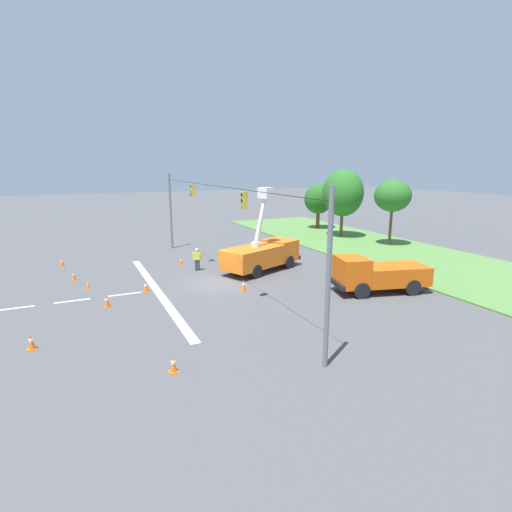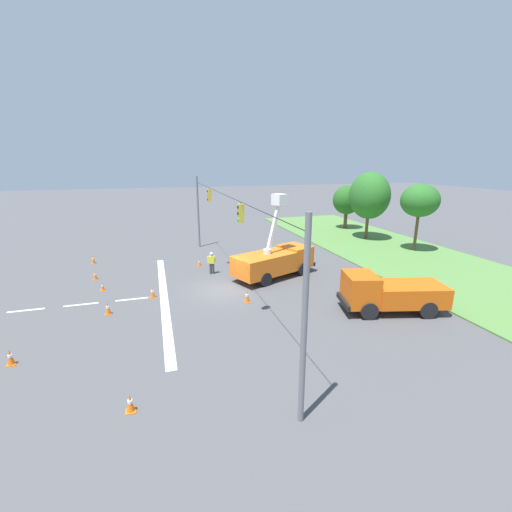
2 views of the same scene
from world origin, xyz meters
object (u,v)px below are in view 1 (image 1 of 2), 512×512
Objects in this scene: traffic_cone_near_bucket at (173,364)px; traffic_cone_mid_right at (244,285)px; tree_far_west at (318,199)px; traffic_cone_foreground_left at (62,262)px; traffic_cone_mid_left at (181,261)px; traffic_cone_lane_edge_a at (88,285)px; road_worker at (197,258)px; tree_centre at (393,196)px; traffic_cone_lane_edge_b at (74,275)px; traffic_cone_far_right at (31,342)px; traffic_cone_foreground_right at (107,301)px; traffic_cone_far_left at (146,286)px; tree_west at (343,193)px; utility_truck_support_near at (377,274)px; utility_truck_bucket_lift at (262,253)px.

traffic_cone_mid_right is at bearing 141.81° from traffic_cone_near_bucket.
traffic_cone_foreground_left is (7.86, -29.45, -3.39)m from tree_far_west.
traffic_cone_lane_edge_a is at bearing -62.02° from traffic_cone_mid_left.
road_worker is 8.02m from traffic_cone_lane_edge_a.
traffic_cone_near_bucket is (15.82, -25.72, -4.64)m from tree_centre.
traffic_cone_lane_edge_a is 2.71m from traffic_cone_lane_edge_b.
road_worker is 14.56m from traffic_cone_far_right.
traffic_cone_mid_left is at bearing 141.58° from traffic_cone_foreground_right.
traffic_cone_lane_edge_b is at bearing -139.92° from traffic_cone_far_left.
tree_west is 20.76m from road_worker.
utility_truck_support_near is 18.74m from traffic_cone_lane_edge_a.
tree_centre is 21.57m from traffic_cone_mid_left.
traffic_cone_foreground_right is at bearing -52.61° from traffic_cone_far_left.
road_worker is at bearing 159.78° from traffic_cone_near_bucket.
traffic_cone_far_right is at bearing -72.27° from traffic_cone_mid_right.
utility_truck_support_near reaches higher than traffic_cone_far_right.
traffic_cone_mid_right is at bearing 10.68° from road_worker.
traffic_cone_far_left is at bearing 40.08° from traffic_cone_lane_edge_b.
traffic_cone_lane_edge_b reaches higher than traffic_cone_lane_edge_a.
traffic_cone_far_right is (4.31, -3.49, -0.02)m from traffic_cone_foreground_right.
traffic_cone_foreground_left is 4.71m from traffic_cone_lane_edge_b.
tree_west is at bearing 108.27° from traffic_cone_lane_edge_a.
traffic_cone_far_right is at bearing -62.29° from utility_truck_bucket_lift.
utility_truck_bucket_lift is 12.40m from traffic_cone_lane_edge_a.
traffic_cone_lane_edge_b is (-11.06, -17.51, -0.83)m from utility_truck_support_near.
utility_truck_bucket_lift is 10.07× the size of traffic_cone_lane_edge_b.
traffic_cone_lane_edge_b is (-2.58, -0.83, 0.07)m from traffic_cone_lane_edge_a.
tree_centre reaches higher than traffic_cone_near_bucket.
utility_truck_support_near is 24.14m from traffic_cone_foreground_left.
traffic_cone_near_bucket is (16.93, -4.69, 0.02)m from traffic_cone_mid_left.
tree_west is 28.65m from traffic_cone_lane_edge_a.
tree_centre is 9.27× the size of traffic_cone_near_bucket.
traffic_cone_lane_edge_a is (3.81, -7.17, -0.06)m from traffic_cone_mid_left.
utility_truck_bucket_lift is (3.34, -15.86, -3.64)m from tree_centre.
traffic_cone_far_left reaches higher than traffic_cone_foreground_right.
traffic_cone_foreground_left is 0.94× the size of traffic_cone_mid_right.
tree_far_west is 0.86× the size of tree_centre.
traffic_cone_foreground_left is at bearing 176.07° from traffic_cone_far_right.
tree_centre reaches higher than utility_truck_bucket_lift.
traffic_cone_far_right is (6.22, -6.00, -0.02)m from traffic_cone_far_left.
road_worker is 9.09m from traffic_cone_foreground_right.
utility_truck_support_near is 9.38× the size of traffic_cone_mid_left.
traffic_cone_far_left is (9.54, 4.91, 0.01)m from traffic_cone_foreground_left.
traffic_cone_foreground_left is at bearing -152.76° from traffic_cone_far_left.
traffic_cone_foreground_right is at bearing 140.97° from traffic_cone_far_right.
traffic_cone_mid_right reaches higher than traffic_cone_far_right.
traffic_cone_foreground_right is (-4.26, -15.89, -0.79)m from utility_truck_support_near.
traffic_cone_foreground_right is (19.31, -27.04, -3.39)m from tree_far_west.
traffic_cone_lane_edge_a is (1.47, -7.85, -0.73)m from road_worker.
tree_far_west reaches higher than utility_truck_support_near.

